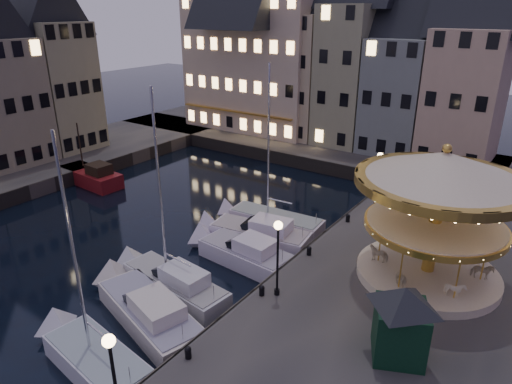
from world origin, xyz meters
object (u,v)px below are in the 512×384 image
Objects in this scene: motorboat_a at (91,357)px; carousel at (440,193)px; streetlamp_b at (278,248)px; ticket_kiosk at (403,311)px; bollard_b at (262,290)px; bollard_a at (188,352)px; streetlamp_a at (113,371)px; red_fishing_boat at (92,177)px; bollard_c at (309,250)px; motorboat_b at (146,310)px; motorboat_e at (255,234)px; streetlamp_c at (379,172)px; bollard_d at (348,218)px; motorboat_d at (241,252)px; motorboat_c at (171,282)px; motorboat_f at (269,220)px.

carousel is at bearing 52.63° from motorboat_a.
streetlamp_b is 6.60m from ticket_kiosk.
motorboat_a is 13.68m from ticket_kiosk.
motorboat_a is (-4.19, -7.35, -1.07)m from bollard_b.
carousel is at bearing 61.91° from bollard_a.
streetlamp_a is 6.30m from motorboat_a.
red_fishing_boat is 30.41m from carousel.
bollard_b and bollard_c have the same top height.
streetlamp_b is 0.50× the size of motorboat_b.
ticket_kiosk is at bearing -2.50° from bollard_b.
motorboat_a is at bearing -86.84° from motorboat_e.
streetlamp_b is at bearing -82.41° from bollard_c.
motorboat_b is 1.06× the size of motorboat_e.
ticket_kiosk is (7.14, -5.31, 1.98)m from bollard_c.
streetlamp_c reaches higher than bollard_b.
motorboat_e is (-5.55, 5.91, -3.38)m from streetlamp_b.
bollard_d is 8.88m from carousel.
carousel is (11.39, 0.17, 5.63)m from motorboat_e.
streetlamp_a is 20.15m from bollard_d.
motorboat_d is at bearing -9.23° from red_fishing_boat.
motorboat_c is (-6.04, -1.64, -3.34)m from streetlamp_b.
carousel is at bearing 0.84° from motorboat_e.
streetlamp_a is 10.84m from motorboat_c.
motorboat_e reaches higher than bollard_a.
streetlamp_c is 25.27m from red_fishing_boat.
bollard_d is 0.08× the size of red_fishing_boat.
streetlamp_c is 7.32× the size of bollard_b.
streetlamp_b reaches higher than bollard_c.
streetlamp_c is 9.34m from bollard_c.
red_fishing_boat reaches higher than motorboat_e.
bollard_c is 0.05× the size of motorboat_c.
bollard_b is 0.07× the size of motorboat_e.
motorboat_c is at bearing -104.17° from motorboat_d.
motorboat_b is 0.79× the size of motorboat_f.
streetlamp_b is at bearing 172.92° from ticket_kiosk.
streetlamp_b is at bearing -15.06° from red_fishing_boat.
streetlamp_c is 22.16m from motorboat_a.
streetlamp_b is 0.48× the size of carousel.
ticket_kiosk is (6.54, 9.19, -0.44)m from streetlamp_a.
motorboat_a is 16.32m from motorboat_f.
motorboat_e is (-5.55, -7.59, -3.38)m from streetlamp_c.
bollard_d is at bearing 16.22° from motorboat_f.
motorboat_d is at bearing 75.83° from motorboat_c.
motorboat_b is at bearing -118.30° from bollard_c.
motorboat_b is at bearing -164.12° from ticket_kiosk.
motorboat_e is at bearing 112.57° from bollard_a.
bollard_c is 13.09m from motorboat_a.
motorboat_d reaches higher than bollard_d.
motorboat_a is at bearing -85.64° from motorboat_f.
red_fishing_boat is at bearing 163.45° from bollard_b.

